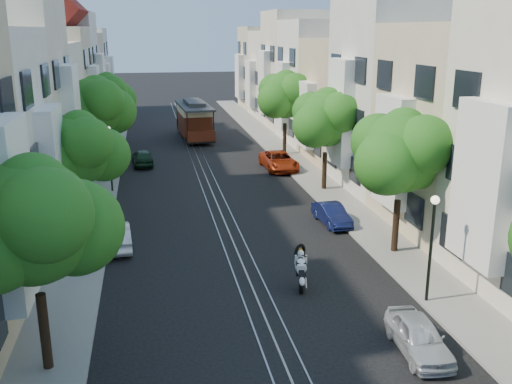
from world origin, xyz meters
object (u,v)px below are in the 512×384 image
tree_w_a (34,225)px  parked_car_w_far (142,158)px  sportbike_rider (301,267)px  cable_car (194,118)px  tree_e_c (327,120)px  parked_car_w_mid (116,236)px  parked_car_e_far (279,161)px  tree_w_d (107,96)px  tree_w_b (80,151)px  lamp_east (432,233)px  parked_car_e_mid (332,214)px  tree_w_c (97,108)px  tree_e_b (402,154)px  lamp_west (109,149)px  parked_car_e_near (419,336)px  tree_e_d (286,96)px

tree_w_a → parked_car_w_far: tree_w_a is taller
sportbike_rider → cable_car: bearing=103.9°
tree_e_c → parked_car_w_mid: size_ratio=1.76×
parked_car_e_far → parked_car_w_mid: (-11.20, -14.00, -0.05)m
tree_w_a → tree_e_c: bearing=51.3°
tree_w_a → tree_w_d: 34.00m
tree_w_a → tree_w_b: bearing=90.0°
lamp_east → parked_car_e_mid: 9.77m
tree_w_a → parked_car_w_far: (2.74, 27.31, -4.11)m
tree_e_c → tree_w_c: size_ratio=0.92×
tree_w_c → parked_car_e_mid: tree_w_c is taller
tree_w_d → lamp_east: bearing=-67.2°
tree_w_b → parked_car_e_far: tree_w_b is taller
parked_car_e_far → lamp_east: bearing=-90.1°
tree_e_b → parked_car_e_mid: bearing=110.3°
lamp_east → tree_w_b: bearing=143.4°
tree_w_b → parked_car_w_far: tree_w_b is taller
lamp_west → parked_car_e_mid: lamp_west is taller
tree_e_b → lamp_west: tree_e_b is taller
parked_car_e_near → parked_car_w_mid: bearing=135.0°
tree_e_d → tree_w_d: bearing=160.9°
tree_w_b → parked_car_e_far: (12.74, 12.13, -3.73)m
tree_w_c → lamp_east: size_ratio=1.71×
tree_e_d → tree_w_c: size_ratio=0.97×
parked_car_e_mid → parked_car_w_far: parked_car_w_far is taller
cable_car → parked_car_e_near: 39.15m
cable_car → parked_car_w_far: size_ratio=2.38×
lamp_west → cable_car: lamp_west is taller
tree_e_d → tree_w_a: size_ratio=1.02×
tree_e_c → tree_w_d: size_ratio=1.00×
tree_e_b → tree_e_c: size_ratio=1.03×
tree_e_d → parked_car_e_far: tree_e_d is taller
tree_w_c → parked_car_e_far: 13.53m
tree_e_d → lamp_east: size_ratio=1.65×
tree_e_d → tree_w_d: (-14.40, 5.00, -0.27)m
tree_w_a → tree_w_c: (0.00, 23.00, 0.34)m
lamp_east → parked_car_e_near: (-1.90, -3.17, -2.27)m
tree_e_d → tree_w_d: size_ratio=1.05×
tree_e_b → parked_car_e_far: (-1.66, 17.13, -4.07)m
tree_e_b → tree_w_c: 21.53m
tree_e_c → parked_car_w_far: size_ratio=1.78×
tree_e_d → tree_w_a: tree_e_d is taller
tree_e_c → parked_car_e_near: (-2.86, -19.14, -4.02)m
tree_w_a → lamp_west: 20.13m
parked_car_e_mid → lamp_west: bearing=140.2°
tree_e_d → parked_car_e_far: (-1.66, -4.87, -4.20)m
lamp_east → lamp_west: size_ratio=1.00×
cable_car → parked_car_e_far: cable_car is taller
sportbike_rider → cable_car: 33.56m
lamp_west → parked_car_w_mid: size_ratio=1.12×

